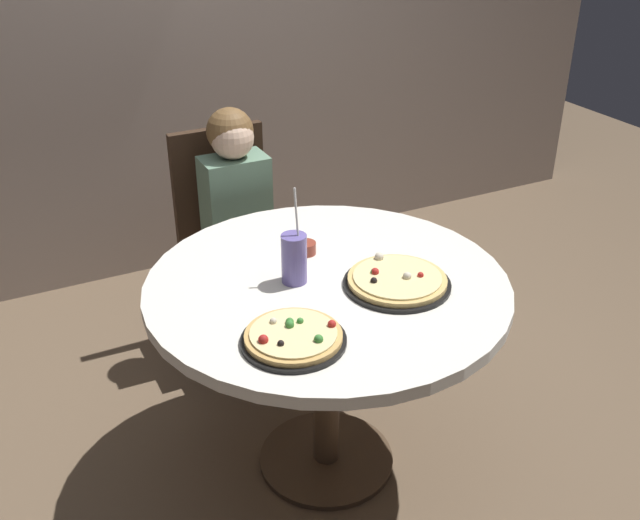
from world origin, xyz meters
name	(u,v)px	position (x,y,z in m)	size (l,w,h in m)	color
ground_plane	(326,460)	(0.00, 0.00, 0.00)	(8.00, 8.00, 0.00)	brown
dining_table	(327,309)	(0.00, 0.00, 0.64)	(1.15, 1.15, 0.75)	silver
chair_wooden	(229,229)	(0.00, 0.91, 0.53)	(0.40, 0.40, 0.95)	#382619
diner_child	(245,257)	(0.00, 0.73, 0.48)	(0.26, 0.41, 1.08)	#3F4766
pizza_veggie	(397,281)	(0.18, -0.12, 0.77)	(0.33, 0.33, 0.05)	black
pizza_cheese	(293,337)	(-0.23, -0.26, 0.77)	(0.29, 0.29, 0.05)	black
soda_cup	(294,258)	(-0.09, 0.04, 0.83)	(0.08, 0.08, 0.31)	#6659A5
sauce_bowl	(306,248)	(0.02, 0.20, 0.77)	(0.07, 0.07, 0.04)	brown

